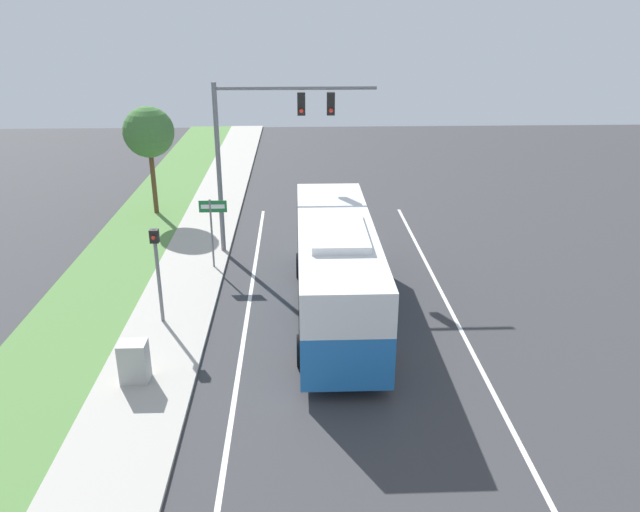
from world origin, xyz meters
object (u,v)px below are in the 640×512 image
object	(u,v)px
signal_gantry	(263,135)
street_sign	(212,222)
bus	(336,264)
utility_cabinet	(134,362)
pedestrian_signal	(157,262)

from	to	relation	value
signal_gantry	street_sign	size ratio (longest dim) A/B	2.44
bus	street_sign	xyz separation A→B (m)	(-4.68, 4.23, 0.14)
utility_cabinet	signal_gantry	bearing A→B (deg)	72.19
pedestrian_signal	utility_cabinet	bearing A→B (deg)	-90.68
signal_gantry	pedestrian_signal	world-z (taller)	signal_gantry
bus	street_sign	distance (m)	6.31
bus	street_sign	bearing A→B (deg)	137.89
bus	pedestrian_signal	xyz separation A→B (m)	(-5.89, -0.51, 0.37)
bus	utility_cabinet	size ratio (longest dim) A/B	8.76
bus	signal_gantry	world-z (taller)	signal_gantry
bus	pedestrian_signal	size ratio (longest dim) A/B	3.15
bus	pedestrian_signal	distance (m)	5.92
utility_cabinet	bus	bearing A→B (deg)	35.07
pedestrian_signal	street_sign	xyz separation A→B (m)	(1.21, 4.75, -0.23)
utility_cabinet	street_sign	bearing A→B (deg)	81.53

